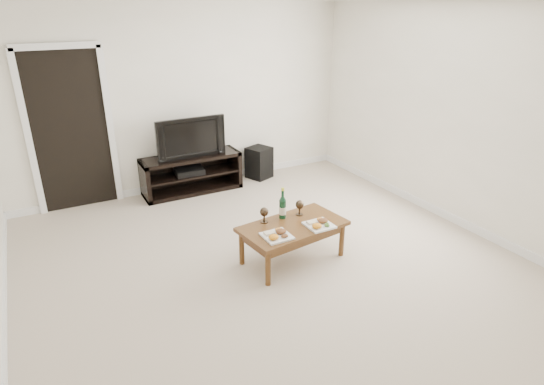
% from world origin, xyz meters
% --- Properties ---
extents(floor, '(5.50, 5.50, 0.00)m').
position_xyz_m(floor, '(0.00, 0.00, 0.00)').
color(floor, beige).
rests_on(floor, ground).
extents(back_wall, '(5.00, 0.04, 2.60)m').
position_xyz_m(back_wall, '(0.00, 2.77, 1.30)').
color(back_wall, white).
rests_on(back_wall, ground).
extents(doorway, '(0.90, 0.02, 2.05)m').
position_xyz_m(doorway, '(-1.55, 2.73, 1.02)').
color(doorway, black).
rests_on(doorway, ground).
extents(media_console, '(1.42, 0.45, 0.55)m').
position_xyz_m(media_console, '(-0.06, 2.50, 0.28)').
color(media_console, black).
rests_on(media_console, ground).
extents(television, '(0.99, 0.14, 0.57)m').
position_xyz_m(television, '(-0.06, 2.50, 0.83)').
color(television, black).
rests_on(television, media_console).
extents(av_receiver, '(0.42, 0.33, 0.08)m').
position_xyz_m(av_receiver, '(-0.10, 2.48, 0.33)').
color(av_receiver, black).
rests_on(av_receiver, media_console).
extents(subwoofer, '(0.42, 0.42, 0.49)m').
position_xyz_m(subwoofer, '(1.06, 2.55, 0.24)').
color(subwoofer, black).
rests_on(subwoofer, ground).
extents(coffee_table, '(1.17, 0.73, 0.42)m').
position_xyz_m(coffee_table, '(0.24, 0.15, 0.21)').
color(coffee_table, brown).
rests_on(coffee_table, ground).
extents(plate_left, '(0.27, 0.27, 0.07)m').
position_xyz_m(plate_left, '(-0.04, -0.01, 0.45)').
color(plate_left, white).
rests_on(plate_left, coffee_table).
extents(plate_right, '(0.27, 0.27, 0.07)m').
position_xyz_m(plate_right, '(0.47, -0.01, 0.45)').
color(plate_right, white).
rests_on(plate_right, coffee_table).
extents(wine_bottle, '(0.07, 0.07, 0.35)m').
position_xyz_m(wine_bottle, '(0.23, 0.34, 0.59)').
color(wine_bottle, '#0E341C').
rests_on(wine_bottle, coffee_table).
extents(goblet_left, '(0.09, 0.09, 0.17)m').
position_xyz_m(goblet_left, '(0.00, 0.34, 0.51)').
color(goblet_left, '#35291D').
rests_on(goblet_left, coffee_table).
extents(goblet_right, '(0.09, 0.09, 0.17)m').
position_xyz_m(goblet_right, '(0.43, 0.32, 0.51)').
color(goblet_right, '#35291D').
rests_on(goblet_right, coffee_table).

